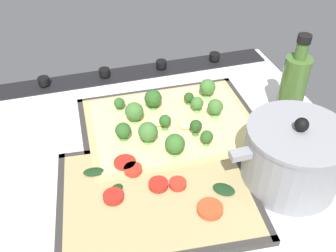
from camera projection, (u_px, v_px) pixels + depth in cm
name	position (u px, v px, depth cm)	size (l,w,h in cm)	color
ground_plane	(166.00, 155.00, 78.95)	(75.44, 68.94, 3.00)	silver
stove_control_panel	(134.00, 72.00, 100.88)	(72.42, 7.00, 2.60)	black
baking_tray_front	(171.00, 128.00, 82.98)	(38.32, 30.05, 1.30)	#33302D
broccoli_pizza	(170.00, 122.00, 81.92)	(35.87, 27.59, 5.98)	tan
baking_tray_back	(157.00, 196.00, 68.02)	(36.78, 29.75, 1.30)	#33302D
veggie_pizza_back	(156.00, 193.00, 67.75)	(34.17, 27.13, 1.90)	tan
cooking_pot	(293.00, 156.00, 67.85)	(24.56, 17.71, 14.29)	gray
oil_bottle	(293.00, 87.00, 81.58)	(5.50, 5.50, 19.87)	#476B2D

